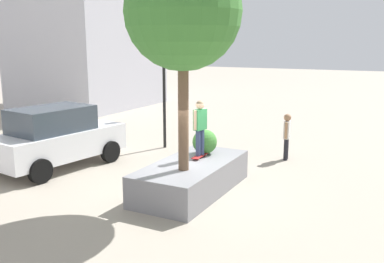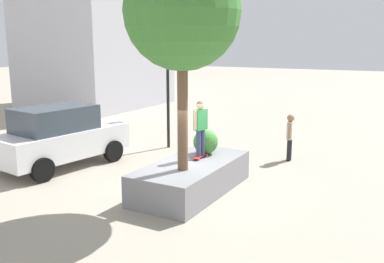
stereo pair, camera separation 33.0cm
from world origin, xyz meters
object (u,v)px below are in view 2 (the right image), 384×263
object	(u,v)px
police_car	(60,136)
plaza_tree	(182,12)
skateboarder	(201,124)
traffic_light_corner	(168,74)
skateboard	(200,156)
passerby_with_bag	(290,134)
planter_ledge	(192,177)

from	to	relation	value
police_car	plaza_tree	bearing A→B (deg)	-98.10
plaza_tree	skateboarder	bearing A→B (deg)	6.61
skateboarder	police_car	world-z (taller)	skateboarder
skateboarder	traffic_light_corner	size ratio (longest dim) A/B	0.37
skateboard	traffic_light_corner	distance (m)	5.40
plaza_tree	skateboarder	distance (m)	3.34
skateboarder	passerby_with_bag	world-z (taller)	skateboarder
planter_ledge	police_car	size ratio (longest dim) A/B	0.85
planter_ledge	traffic_light_corner	distance (m)	5.99
skateboarder	police_car	size ratio (longest dim) A/B	0.34
plaza_tree	passerby_with_bag	bearing A→B (deg)	-14.08
police_car	skateboard	bearing A→B (deg)	-84.14
passerby_with_bag	traffic_light_corner	bearing A→B (deg)	95.19
skateboarder	passerby_with_bag	bearing A→B (deg)	-20.12
plaza_tree	police_car	distance (m)	6.63
planter_ledge	traffic_light_corner	bearing A→B (deg)	39.26
plaza_tree	skateboarder	world-z (taller)	plaza_tree
skateboarder	passerby_with_bag	distance (m)	4.44
plaza_tree	police_car	bearing A→B (deg)	81.90
skateboard	traffic_light_corner	size ratio (longest dim) A/B	0.18
planter_ledge	skateboard	bearing A→B (deg)	2.37
traffic_light_corner	passerby_with_bag	bearing A→B (deg)	-84.81
police_car	planter_ledge	bearing A→B (deg)	-90.27
police_car	traffic_light_corner	xyz separation A→B (m)	(4.17, -1.76, 1.91)
police_car	passerby_with_bag	size ratio (longest dim) A/B	2.81
planter_ledge	plaza_tree	distance (m)	4.59
planter_ledge	skateboard	distance (m)	0.74
police_car	traffic_light_corner	bearing A→B (deg)	-22.93
police_car	passerby_with_bag	world-z (taller)	police_car
planter_ledge	passerby_with_bag	size ratio (longest dim) A/B	2.38
police_car	passerby_with_bag	bearing A→B (deg)	-55.30
plaza_tree	skateboard	bearing A→B (deg)	6.61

